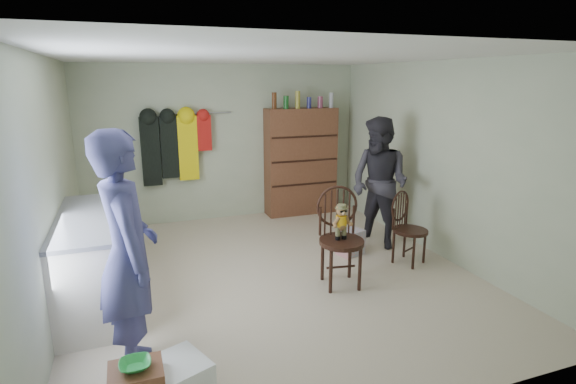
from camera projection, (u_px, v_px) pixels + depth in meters
name	position (u px, v px, depth m)	size (l,w,h in m)	color
ground_plane	(274.00, 275.00, 5.35)	(5.00, 5.00, 0.00)	beige
room_walls	(259.00, 137.00, 5.45)	(5.00, 5.00, 5.00)	beige
counter	(93.00, 260.00, 4.58)	(0.64, 1.86, 0.94)	silver
bowl	(135.00, 365.00, 2.84)	(0.20, 0.20, 0.05)	green
chair_front	(340.00, 231.00, 4.99)	(0.57, 0.57, 1.11)	black
chair_far	(407.00, 225.00, 5.62)	(0.54, 0.54, 0.92)	black
striped_bag	(350.00, 242.00, 5.94)	(0.32, 0.25, 0.34)	#E57272
person_left	(128.00, 255.00, 3.41)	(0.70, 0.46, 1.93)	#42427A
person_right	(379.00, 183.00, 6.10)	(0.87, 0.68, 1.78)	#2D2B33
dresser	(301.00, 161.00, 7.64)	(1.20, 0.39, 2.08)	brown
coat_rack	(174.00, 147.00, 6.93)	(1.42, 0.12, 1.09)	#99999E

